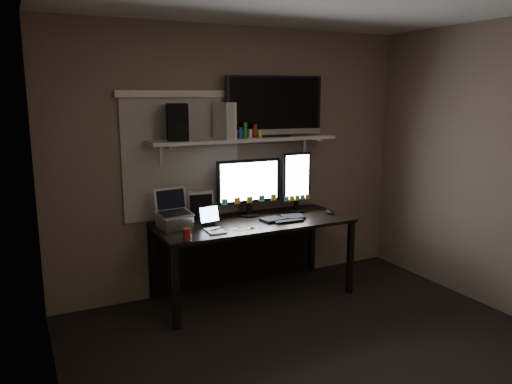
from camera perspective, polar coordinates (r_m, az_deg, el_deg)
floor at (r=3.74m, az=9.93°, el=-19.25°), size 3.60×3.60×0.00m
back_wall at (r=4.83m, az=-2.24°, el=3.66°), size 3.60×0.00×3.60m
left_wall at (r=2.65m, az=-22.31°, el=-3.47°), size 0.00×3.60×3.60m
window_blinds at (r=4.61m, az=-8.43°, el=3.82°), size 1.10×0.02×1.10m
desk at (r=4.75m, az=-0.93°, el=-5.06°), size 1.80×0.75×0.73m
wall_shelf at (r=4.65m, az=-1.38°, el=6.04°), size 1.80×0.35×0.03m
monitor_landscape at (r=4.74m, az=-0.84°, el=0.57°), size 0.64×0.08×0.56m
monitor_portrait at (r=4.92m, az=4.65°, el=1.17°), size 0.30×0.06×0.60m
keyboard at (r=4.65m, az=3.08°, el=-3.02°), size 0.43×0.17×0.03m
mouse at (r=4.90m, az=8.39°, el=-2.30°), size 0.09×0.11×0.04m
notepad at (r=4.26m, az=-4.69°, el=-4.47°), size 0.15×0.21×0.01m
tablet at (r=4.44m, az=-5.43°, el=-2.66°), size 0.22×0.12×0.19m
file_sorter at (r=4.65m, az=-6.34°, el=-1.58°), size 0.22×0.13×0.26m
laptop at (r=4.35m, az=-9.33°, el=-2.05°), size 0.33×0.28×0.33m
cup at (r=4.03m, az=-7.88°, el=-4.79°), size 0.08×0.08×0.10m
sticky_notes at (r=4.40m, az=-1.14°, el=-3.95°), size 0.33×0.27×0.00m
tv at (r=4.79m, az=2.08°, el=9.76°), size 0.96×0.29×0.57m
game_console at (r=4.54m, az=-3.64°, el=8.14°), size 0.13×0.28×0.32m
speaker at (r=4.40m, az=-8.98°, el=7.89°), size 0.22×0.24×0.32m
bottles at (r=4.61m, az=-0.95°, el=7.08°), size 0.23×0.10×0.14m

